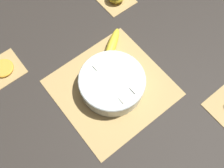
{
  "coord_description": "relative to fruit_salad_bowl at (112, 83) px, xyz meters",
  "views": [
    {
      "loc": [
        -0.33,
        0.26,
        0.94
      ],
      "look_at": [
        0.0,
        0.0,
        0.04
      ],
      "focal_mm": 42.0,
      "sensor_mm": 36.0,
      "label": 1
    }
  ],
  "objects": [
    {
      "name": "ground_plane",
      "position": [
        0.0,
        -0.0,
        -0.05
      ],
      "size": [
        6.0,
        6.0,
        0.0
      ],
      "primitive_type": "plane",
      "color": "#2D2823"
    },
    {
      "name": "bamboo_mat_center",
      "position": [
        0.0,
        -0.0,
        -0.04
      ],
      "size": [
        0.4,
        0.42,
        0.01
      ],
      "color": "tan",
      "rests_on": "ground_plane"
    },
    {
      "name": "coaster_mat_near_right",
      "position": [
        0.34,
        -0.29,
        -0.04
      ],
      "size": [
        0.14,
        0.14,
        0.01
      ],
      "color": "tan",
      "rests_on": "ground_plane"
    },
    {
      "name": "coaster_mat_far_right",
      "position": [
        0.34,
        0.29,
        -0.04
      ],
      "size": [
        0.14,
        0.14,
        0.01
      ],
      "color": "tan",
      "rests_on": "ground_plane"
    },
    {
      "name": "fruit_salad_bowl",
      "position": [
        0.0,
        0.0,
        0.0
      ],
      "size": [
        0.25,
        0.25,
        0.08
      ],
      "color": "silver",
      "rests_on": "bamboo_mat_center"
    },
    {
      "name": "whole_banana",
      "position": [
        0.14,
        -0.11,
        -0.02
      ],
      "size": [
        0.13,
        0.17,
        0.04
      ],
      "color": "yellow",
      "rests_on": "bamboo_mat_center"
    },
    {
      "name": "orange_slice_whole",
      "position": [
        0.34,
        0.29,
        -0.04
      ],
      "size": [
        0.08,
        0.08,
        0.01
      ],
      "color": "#F9A338",
      "rests_on": "coaster_mat_far_right"
    }
  ]
}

